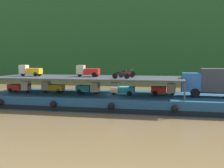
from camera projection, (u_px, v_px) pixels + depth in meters
ground_plane at (119, 107)px, 32.28m from camera, size 400.00×400.00×0.00m
hillside_far_bank at (153, 21)px, 89.82m from camera, size 123.45×28.84×32.07m
cargo_barge at (119, 101)px, 32.18m from camera, size 31.39×9.20×1.50m
covered_lorry at (216, 82)px, 29.70m from camera, size 7.92×2.53×3.10m
cargo_rack at (88, 77)px, 32.75m from camera, size 22.19×7.84×2.00m
mini_truck_lower_stern at (20, 87)px, 34.22m from camera, size 2.76×1.24×1.38m
mini_truck_lower_aft at (53, 87)px, 33.95m from camera, size 2.74×1.21×1.38m
mini_truck_lower_mid at (88, 88)px, 32.57m from camera, size 2.78×1.28×1.38m
mini_truck_lower_fore at (122, 89)px, 31.54m from camera, size 2.78×1.26×1.38m
mini_truck_lower_bow at (164, 89)px, 31.37m from camera, size 2.77×1.26×1.38m
mini_truck_upper_stern at (30, 71)px, 34.33m from camera, size 2.78×1.27×1.38m
mini_truck_upper_mid at (88, 71)px, 33.21m from camera, size 2.76×1.24×1.38m
motorcycle_upper_port at (121, 75)px, 29.51m from camera, size 1.90×0.55×0.87m
motorcycle_upper_centre at (126, 74)px, 31.76m from camera, size 1.90×0.55×0.87m
motorcycle_upper_stbd at (128, 73)px, 34.08m from camera, size 1.90×0.55×0.87m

